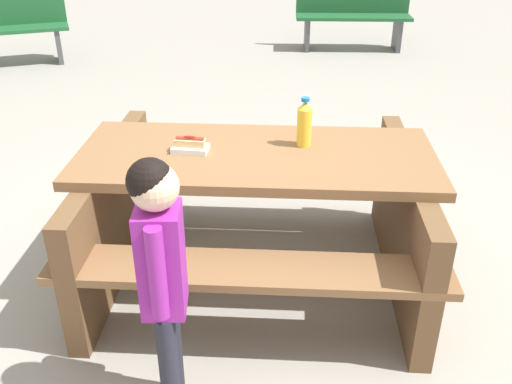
# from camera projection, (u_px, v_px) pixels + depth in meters

# --- Properties ---
(ground_plane) EXTENTS (30.00, 30.00, 0.00)m
(ground_plane) POSITION_uv_depth(u_px,v_px,m) (256.00, 274.00, 3.20)
(ground_plane) COLOR gray
(ground_plane) RESTS_ON ground
(picnic_table) EXTENTS (2.14, 1.88, 0.75)m
(picnic_table) POSITION_uv_depth(u_px,v_px,m) (256.00, 205.00, 2.99)
(picnic_table) COLOR brown
(picnic_table) RESTS_ON ground
(soda_bottle) EXTENTS (0.08, 0.08, 0.26)m
(soda_bottle) POSITION_uv_depth(u_px,v_px,m) (304.00, 124.00, 2.87)
(soda_bottle) COLOR yellow
(soda_bottle) RESTS_ON picnic_table
(hotdog_tray) EXTENTS (0.21, 0.17, 0.08)m
(hotdog_tray) POSITION_uv_depth(u_px,v_px,m) (190.00, 146.00, 2.84)
(hotdog_tray) COLOR white
(hotdog_tray) RESTS_ON picnic_table
(child_in_coat) EXTENTS (0.19, 0.28, 1.14)m
(child_in_coat) POSITION_uv_depth(u_px,v_px,m) (161.00, 262.00, 2.05)
(child_in_coat) COLOR #262633
(child_in_coat) RESTS_ON ground
(park_bench_mid) EXTENTS (1.53, 0.53, 0.85)m
(park_bench_mid) POSITION_uv_depth(u_px,v_px,m) (3.00, 27.00, 6.80)
(park_bench_mid) COLOR #1E592D
(park_bench_mid) RESTS_ON ground
(park_bench_far) EXTENTS (1.55, 0.80, 0.85)m
(park_bench_far) POSITION_uv_depth(u_px,v_px,m) (353.00, 14.00, 7.50)
(park_bench_far) COLOR #1E592D
(park_bench_far) RESTS_ON ground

